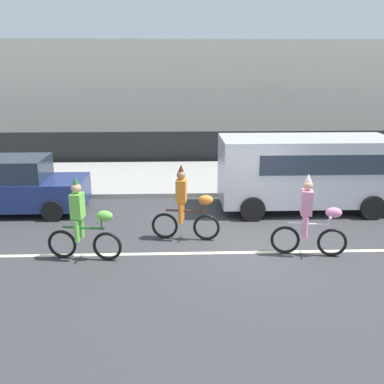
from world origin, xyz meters
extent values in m
plane|color=#38383A|center=(0.00, 0.00, 0.00)|extent=(80.00, 80.00, 0.00)
cube|color=beige|center=(0.00, -0.50, 0.00)|extent=(36.00, 0.14, 0.01)
cube|color=#9E9B93|center=(0.00, 6.50, 0.07)|extent=(60.00, 5.00, 0.15)
cube|color=black|center=(0.00, 9.40, 0.70)|extent=(40.00, 0.08, 1.40)
cube|color=beige|center=(-3.13, 18.00, 2.74)|extent=(28.00, 8.00, 5.48)
torus|color=black|center=(-3.50, -0.80, 0.33)|extent=(0.67, 0.18, 0.67)
torus|color=black|center=(-4.54, -0.64, 0.33)|extent=(0.67, 0.18, 0.67)
cylinder|color=#266626|center=(-4.02, -0.72, 0.75)|extent=(0.96, 0.20, 0.05)
cylinder|color=#266626|center=(-4.17, -0.70, 0.84)|extent=(0.04, 0.04, 0.18)
cylinder|color=#266626|center=(-3.61, -0.79, 0.86)|extent=(0.04, 0.04, 0.23)
cylinder|color=#266626|center=(-3.61, -0.79, 0.98)|extent=(0.11, 0.50, 0.03)
ellipsoid|color=#72CC4C|center=(-3.52, -0.80, 1.05)|extent=(0.39, 0.25, 0.24)
cube|color=#72CC4C|center=(-4.12, -0.70, 1.26)|extent=(0.29, 0.35, 0.56)
sphere|color=tan|center=(-4.12, -0.70, 1.66)|extent=(0.22, 0.22, 0.22)
cone|color=#266626|center=(-4.12, -0.70, 1.84)|extent=(0.14, 0.14, 0.16)
cylinder|color=#72CC4C|center=(-4.14, -0.84, 0.71)|extent=(0.11, 0.11, 0.48)
cylinder|color=#72CC4C|center=(-4.10, -0.57, 0.71)|extent=(0.11, 0.11, 0.48)
torus|color=black|center=(-1.21, 0.31, 0.33)|extent=(0.67, 0.17, 0.67)
torus|color=black|center=(-2.25, 0.47, 0.33)|extent=(0.67, 0.17, 0.67)
cylinder|color=#4C2614|center=(-1.73, 0.39, 0.75)|extent=(0.96, 0.19, 0.05)
cylinder|color=#4C2614|center=(-1.88, 0.41, 0.84)|extent=(0.04, 0.04, 0.18)
cylinder|color=#4C2614|center=(-1.31, 0.33, 0.86)|extent=(0.04, 0.04, 0.23)
cylinder|color=#4C2614|center=(-1.31, 0.33, 0.98)|extent=(0.11, 0.50, 0.03)
ellipsoid|color=orange|center=(-1.23, 0.32, 1.05)|extent=(0.39, 0.25, 0.24)
cube|color=orange|center=(-1.83, 0.41, 1.26)|extent=(0.29, 0.35, 0.56)
sphere|color=#9E7051|center=(-1.83, 0.41, 1.66)|extent=(0.22, 0.22, 0.22)
cone|color=#4C2614|center=(-1.83, 0.41, 1.84)|extent=(0.14, 0.14, 0.16)
cylinder|color=orange|center=(-1.85, 0.27, 0.71)|extent=(0.11, 0.11, 0.48)
cylinder|color=orange|center=(-1.81, 0.54, 0.71)|extent=(0.11, 0.11, 0.48)
torus|color=black|center=(1.58, -0.77, 0.33)|extent=(0.67, 0.20, 0.67)
torus|color=black|center=(0.55, -0.57, 0.33)|extent=(0.67, 0.20, 0.67)
cylinder|color=silver|center=(1.06, -0.67, 0.75)|extent=(0.96, 0.23, 0.05)
cylinder|color=silver|center=(0.92, -0.64, 0.84)|extent=(0.04, 0.04, 0.18)
cylinder|color=silver|center=(1.48, -0.75, 0.86)|extent=(0.04, 0.04, 0.23)
cylinder|color=silver|center=(1.48, -0.75, 0.98)|extent=(0.13, 0.50, 0.03)
ellipsoid|color=pink|center=(1.56, -0.77, 1.05)|extent=(0.39, 0.26, 0.24)
cube|color=pink|center=(0.97, -0.65, 1.26)|extent=(0.30, 0.36, 0.56)
sphere|color=tan|center=(0.97, -0.65, 1.66)|extent=(0.22, 0.22, 0.22)
cone|color=silver|center=(0.97, -0.65, 1.84)|extent=(0.14, 0.14, 0.16)
cylinder|color=pink|center=(0.94, -0.79, 0.71)|extent=(0.11, 0.11, 0.48)
cylinder|color=pink|center=(0.99, -0.51, 0.71)|extent=(0.11, 0.11, 0.48)
cube|color=silver|center=(1.87, 2.70, 1.23)|extent=(5.00, 2.00, 1.90)
cube|color=#283342|center=(2.27, 2.70, 1.58)|extent=(3.90, 2.02, 0.56)
cylinder|color=black|center=(3.57, 1.70, 0.35)|extent=(0.70, 0.22, 0.70)
cylinder|color=black|center=(3.57, 3.70, 0.35)|extent=(0.70, 0.22, 0.70)
cylinder|color=black|center=(0.17, 1.70, 0.35)|extent=(0.70, 0.22, 0.70)
cylinder|color=black|center=(0.17, 3.70, 0.35)|extent=(0.70, 0.22, 0.70)
cube|color=navy|center=(-6.68, 2.74, 0.60)|extent=(4.10, 1.72, 0.80)
cube|color=#232D3D|center=(-6.78, 2.74, 1.32)|extent=(2.10, 1.58, 0.64)
cylinder|color=black|center=(-5.41, 1.88, 0.30)|extent=(0.60, 0.20, 0.60)
cylinder|color=black|center=(-5.41, 3.60, 0.30)|extent=(0.60, 0.20, 0.60)
camera|label=1|loc=(-1.96, -10.13, 4.25)|focal=42.00mm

